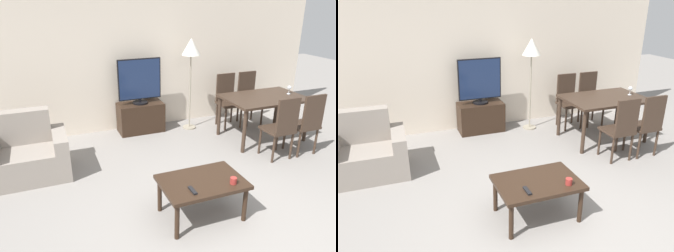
{
  "view_description": "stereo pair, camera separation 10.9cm",
  "coord_description": "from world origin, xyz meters",
  "views": [
    {
      "loc": [
        -1.68,
        -2.12,
        2.29
      ],
      "look_at": [
        -0.16,
        1.73,
        0.65
      ],
      "focal_mm": 35.0,
      "sensor_mm": 36.0,
      "label": 1
    },
    {
      "loc": [
        -1.58,
        -2.16,
        2.29
      ],
      "look_at": [
        -0.16,
        1.73,
        0.65
      ],
      "focal_mm": 35.0,
      "sensor_mm": 36.0,
      "label": 2
    }
  ],
  "objects": [
    {
      "name": "wine_glass_left",
      "position": [
        2.22,
        2.15,
        0.84
      ],
      "size": [
        0.07,
        0.07,
        0.15
      ],
      "color": "silver",
      "rests_on": "dining_table"
    },
    {
      "name": "wall_back",
      "position": [
        0.0,
        3.49,
        1.35
      ],
      "size": [
        7.07,
        0.06,
        2.7
      ],
      "color": "beige",
      "rests_on": "ground_plane"
    },
    {
      "name": "dining_chair_far",
      "position": [
        1.97,
        2.92,
        0.53
      ],
      "size": [
        0.4,
        0.4,
        0.97
      ],
      "color": "#38281E",
      "rests_on": "ground_plane"
    },
    {
      "name": "cup_white_near",
      "position": [
        0.06,
        0.41,
        0.48
      ],
      "size": [
        0.07,
        0.07,
        0.07
      ],
      "color": "maroon",
      "rests_on": "coffee_table"
    },
    {
      "name": "dining_chair_near_right",
      "position": [
        1.97,
        1.4,
        0.53
      ],
      "size": [
        0.4,
        0.4,
        0.97
      ],
      "color": "#38281E",
      "rests_on": "ground_plane"
    },
    {
      "name": "remote_primary",
      "position": [
        -0.4,
        0.44,
        0.46
      ],
      "size": [
        0.04,
        0.15,
        0.02
      ],
      "color": "black",
      "rests_on": "coffee_table"
    },
    {
      "name": "coffee_table",
      "position": [
        -0.22,
        0.59,
        0.39
      ],
      "size": [
        0.9,
        0.61,
        0.45
      ],
      "color": "black",
      "rests_on": "ground_plane"
    },
    {
      "name": "dining_chair_far_left",
      "position": [
        1.5,
        2.92,
        0.53
      ],
      "size": [
        0.4,
        0.4,
        0.97
      ],
      "color": "#38281E",
      "rests_on": "ground_plane"
    },
    {
      "name": "dining_chair_near",
      "position": [
        1.5,
        1.4,
        0.53
      ],
      "size": [
        0.4,
        0.4,
        0.97
      ],
      "color": "#38281E",
      "rests_on": "ground_plane"
    },
    {
      "name": "ground_plane",
      "position": [
        0.0,
        0.0,
        0.0
      ],
      "size": [
        18.0,
        18.0,
        0.0
      ],
      "primitive_type": "plane",
      "color": "gray"
    },
    {
      "name": "armchair",
      "position": [
        -1.98,
        2.25,
        0.3
      ],
      "size": [
        1.02,
        0.74,
        0.87
      ],
      "color": "gray",
      "rests_on": "ground_plane"
    },
    {
      "name": "tv",
      "position": [
        -0.11,
        3.21,
        0.93
      ],
      "size": [
        0.76,
        0.27,
        0.79
      ],
      "color": "black",
      "rests_on": "tv_stand"
    },
    {
      "name": "tv_stand",
      "position": [
        -0.11,
        3.21,
        0.26
      ],
      "size": [
        0.8,
        0.41,
        0.53
      ],
      "color": "black",
      "rests_on": "ground_plane"
    },
    {
      "name": "floor_lamp",
      "position": [
        0.78,
        3.04,
        1.41
      ],
      "size": [
        0.32,
        0.32,
        1.64
      ],
      "color": "gray",
      "rests_on": "ground_plane"
    },
    {
      "name": "dining_table",
      "position": [
        1.73,
        2.16,
        0.66
      ],
      "size": [
        1.34,
        0.89,
        0.74
      ],
      "color": "#38281E",
      "rests_on": "ground_plane"
    }
  ]
}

